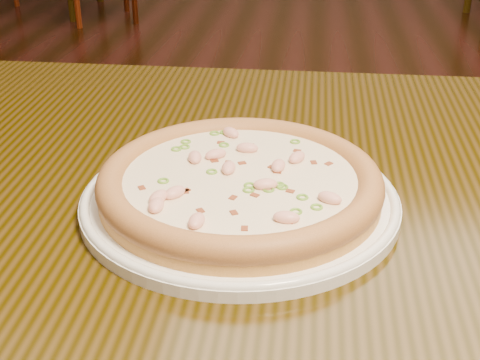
# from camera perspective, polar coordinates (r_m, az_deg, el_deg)

# --- Properties ---
(hero_table) EXTENTS (1.20, 0.80, 0.75)m
(hero_table) POSITION_cam_1_polar(r_m,az_deg,el_deg) (0.78, 9.28, -7.19)
(hero_table) COLOR black
(hero_table) RESTS_ON ground
(plate) EXTENTS (0.32, 0.32, 0.02)m
(plate) POSITION_cam_1_polar(r_m,az_deg,el_deg) (0.68, 0.00, -1.59)
(plate) COLOR white
(plate) RESTS_ON hero_table
(pizza) EXTENTS (0.29, 0.29, 0.03)m
(pizza) POSITION_cam_1_polar(r_m,az_deg,el_deg) (0.67, -0.01, -0.22)
(pizza) COLOR tan
(pizza) RESTS_ON plate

